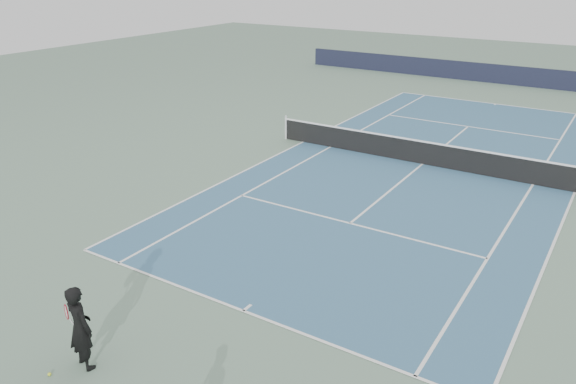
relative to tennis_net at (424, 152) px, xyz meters
The scene contains 6 objects.
ground 0.50m from the tennis_net, ahead, with size 80.00×80.00×0.00m, color slate.
court_surface 0.50m from the tennis_net, ahead, with size 10.97×23.77×0.01m, color #355E7D.
tennis_net is the anchor object (origin of this frame).
windscreen_far 17.89m from the tennis_net, 90.00° to the left, with size 30.00×0.25×1.20m, color black.
tennis_player 15.12m from the tennis_net, 95.86° to the right, with size 0.83×0.61×1.80m.
tennis_ball 15.75m from the tennis_net, 96.91° to the right, with size 0.07×0.07×0.07m, color #D3E42E.
Camera 1 is at (6.65, -20.50, 7.44)m, focal length 35.00 mm.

